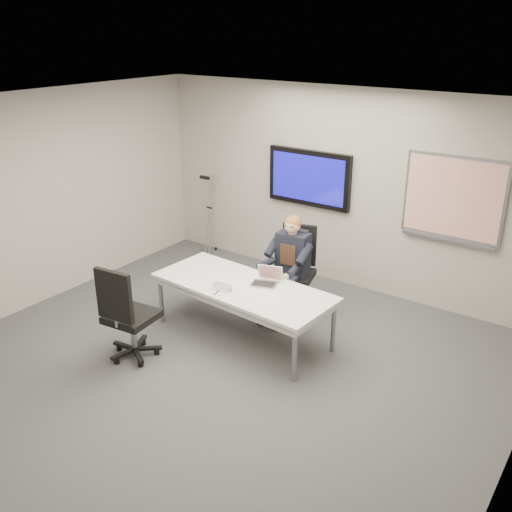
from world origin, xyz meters
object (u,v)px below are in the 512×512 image
Objects in this scene: office_chair_far at (295,284)px; laptop at (267,279)px; seated_person at (285,278)px; office_chair_near at (130,330)px; conference_table at (243,291)px.

office_chair_far is 3.07× the size of laptop.
seated_person reaches higher than office_chair_far.
office_chair_far is at bearing 78.04° from laptop.
seated_person is 0.57m from laptop.
office_chair_far is 2.29m from office_chair_near.
seated_person is (0.01, -0.25, 0.18)m from office_chair_far.
office_chair_near is 3.16× the size of laptop.
office_chair_near reaches higher than office_chair_far.
office_chair_near is 2.07m from seated_person.
seated_person is at bearing -102.52° from office_chair_far.
conference_table is 1.38m from office_chair_near.
conference_table is 6.18× the size of laptop.
office_chair_far is 0.32m from seated_person.
seated_person is at bearing 83.76° from conference_table.
seated_person is 3.63× the size of laptop.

